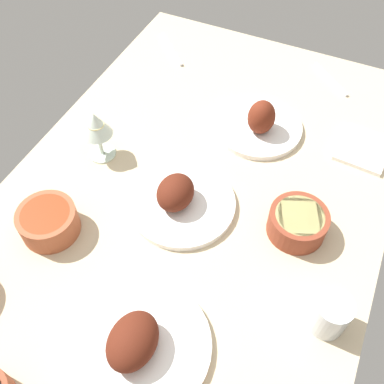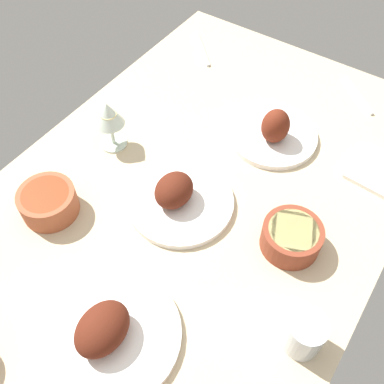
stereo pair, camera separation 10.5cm
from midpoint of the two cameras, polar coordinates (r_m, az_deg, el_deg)
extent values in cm
cube|color=#C6B28E|center=(108.15, 2.77, -1.47)|extent=(140.00, 90.00, 4.00)
cylinder|color=white|center=(121.93, 12.87, 7.03)|extent=(23.79, 23.79, 1.60)
ellipsoid|color=#602314|center=(117.05, 13.34, 8.19)|extent=(7.71, 7.22, 9.61)
cylinder|color=white|center=(104.57, 1.38, -1.48)|extent=(25.36, 25.36, 1.60)
ellipsoid|color=#511E11|center=(101.27, 0.60, 0.04)|extent=(10.17, 8.40, 7.54)
cylinder|color=white|center=(90.21, -6.84, -18.16)|extent=(26.95, 26.95, 1.60)
ellipsoid|color=#511E11|center=(86.35, -8.04, -17.42)|extent=(11.79, 9.08, 7.34)
cylinder|color=brown|center=(100.05, 15.73, -5.88)|extent=(13.27, 13.27, 6.28)
cylinder|color=#DBCC7A|center=(97.89, 16.06, -5.07)|extent=(10.88, 10.88, 1.00)
cylinder|color=#A35133|center=(105.27, -15.46, -1.48)|extent=(13.27, 13.27, 6.48)
cylinder|color=#9E3314|center=(103.14, -15.78, -0.59)|extent=(10.88, 10.88, 1.00)
cylinder|color=silver|center=(118.72, -7.59, 6.16)|extent=(7.00, 7.00, 0.50)
cylinder|color=silver|center=(116.06, -7.79, 7.44)|extent=(1.00, 1.00, 7.00)
cone|color=silver|center=(111.42, -8.17, 9.88)|extent=(7.60, 7.60, 6.50)
cylinder|color=beige|center=(112.40, -8.09, 9.34)|extent=(4.18, 4.18, 2.80)
cylinder|color=silver|center=(89.67, 17.83, -17.45)|extent=(7.36, 7.36, 8.92)
cube|color=white|center=(122.45, 25.30, 2.32)|extent=(15.13, 13.56, 1.20)
cube|color=silver|center=(150.09, 3.42, 18.00)|extent=(13.41, 13.89, 0.80)
cube|color=silver|center=(142.13, 22.81, 11.36)|extent=(11.66, 13.11, 0.80)
camera|label=1|loc=(0.05, -87.13, 3.75)|focal=41.12mm
camera|label=2|loc=(0.05, 92.87, -3.75)|focal=41.12mm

